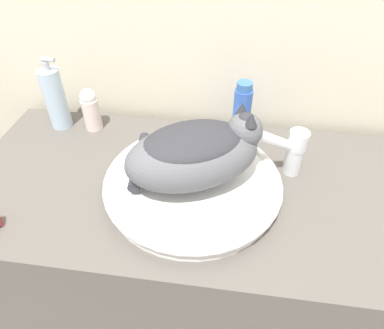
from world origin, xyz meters
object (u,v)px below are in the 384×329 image
(deodorant_stick, at_px, (91,109))
(shampoo_bottle_tall, at_px, (242,114))
(faucet, at_px, (291,150))
(soap_pump_bottle, at_px, (55,98))
(cat, at_px, (195,151))

(deodorant_stick, bearing_deg, shampoo_bottle_tall, 0.00)
(faucet, distance_m, deodorant_stick, 0.57)
(deodorant_stick, height_order, shampoo_bottle_tall, shampoo_bottle_tall)
(faucet, bearing_deg, soap_pump_bottle, -33.76)
(faucet, distance_m, shampoo_bottle_tall, 0.18)
(soap_pump_bottle, xyz_separation_m, shampoo_bottle_tall, (0.54, 0.00, -0.00))
(faucet, xyz_separation_m, deodorant_stick, (-0.56, 0.12, -0.01))
(cat, distance_m, soap_pump_bottle, 0.49)
(cat, bearing_deg, faucet, -4.20)
(soap_pump_bottle, distance_m, shampoo_bottle_tall, 0.54)
(deodorant_stick, distance_m, shampoo_bottle_tall, 0.43)
(cat, xyz_separation_m, deodorant_stick, (-0.34, 0.22, -0.06))
(faucet, relative_size, soap_pump_bottle, 0.71)
(deodorant_stick, xyz_separation_m, soap_pump_bottle, (-0.10, -0.00, 0.03))
(cat, distance_m, faucet, 0.25)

